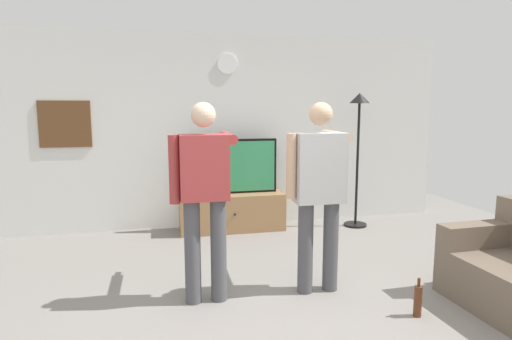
# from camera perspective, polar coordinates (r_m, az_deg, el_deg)

# --- Properties ---
(ground_plane) EXTENTS (8.40, 8.40, 0.00)m
(ground_plane) POSITION_cam_1_polar(r_m,az_deg,el_deg) (3.73, 4.49, -18.93)
(ground_plane) COLOR gray
(back_wall) EXTENTS (6.40, 0.10, 2.70)m
(back_wall) POSITION_cam_1_polar(r_m,az_deg,el_deg) (6.20, -3.56, 5.08)
(back_wall) COLOR silver
(back_wall) RESTS_ON ground_plane
(tv_stand) EXTENTS (1.44, 0.48, 0.51)m
(tv_stand) POSITION_cam_1_polar(r_m,az_deg,el_deg) (6.02, -3.18, -5.56)
(tv_stand) COLOR #997047
(tv_stand) RESTS_ON ground_plane
(television) EXTENTS (1.27, 0.07, 0.75)m
(television) POSITION_cam_1_polar(r_m,az_deg,el_deg) (5.94, -3.31, 0.48)
(television) COLOR black
(television) RESTS_ON tv_stand
(wall_clock) EXTENTS (0.27, 0.03, 0.27)m
(wall_clock) POSITION_cam_1_polar(r_m,az_deg,el_deg) (6.15, -3.81, 13.81)
(wall_clock) COLOR white
(framed_picture) EXTENTS (0.64, 0.04, 0.60)m
(framed_picture) POSITION_cam_1_polar(r_m,az_deg,el_deg) (6.17, -23.90, 5.57)
(framed_picture) COLOR brown
(floor_lamp) EXTENTS (0.32, 0.32, 1.89)m
(floor_lamp) POSITION_cam_1_polar(r_m,az_deg,el_deg) (6.23, 13.38, 4.91)
(floor_lamp) COLOR black
(floor_lamp) RESTS_ON ground_plane
(person_standing_nearer_lamp) EXTENTS (0.59, 0.78, 1.75)m
(person_standing_nearer_lamp) POSITION_cam_1_polar(r_m,az_deg,el_deg) (3.73, -6.82, -2.72)
(person_standing_nearer_lamp) COLOR #4C4C51
(person_standing_nearer_lamp) RESTS_ON ground_plane
(person_standing_nearer_couch) EXTENTS (0.63, 0.78, 1.75)m
(person_standing_nearer_couch) POSITION_cam_1_polar(r_m,az_deg,el_deg) (3.96, 8.31, -2.05)
(person_standing_nearer_couch) COLOR #4C4C51
(person_standing_nearer_couch) RESTS_ON ground_plane
(beverage_bottle) EXTENTS (0.07, 0.07, 0.33)m
(beverage_bottle) POSITION_cam_1_polar(r_m,az_deg,el_deg) (3.93, 20.58, -15.84)
(beverage_bottle) COLOR #592D19
(beverage_bottle) RESTS_ON ground_plane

